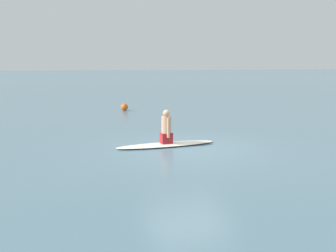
% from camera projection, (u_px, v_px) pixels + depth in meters
% --- Properties ---
extents(ground_plane, '(400.00, 400.00, 0.00)m').
position_uv_depth(ground_plane, '(188.00, 148.00, 11.39)').
color(ground_plane, slate).
extents(surfboard, '(3.17, 0.72, 0.09)m').
position_uv_depth(surfboard, '(166.00, 145.00, 11.71)').
color(surfboard, silver).
rests_on(surfboard, ground).
extents(person_paddler, '(0.35, 0.45, 1.03)m').
position_uv_depth(person_paddler, '(166.00, 128.00, 11.63)').
color(person_paddler, '#A51E23').
rests_on(person_paddler, surfboard).
extents(buoy_marker, '(0.39, 0.39, 0.39)m').
position_uv_depth(buoy_marker, '(124.00, 107.00, 20.88)').
color(buoy_marker, '#E55919').
rests_on(buoy_marker, ground).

